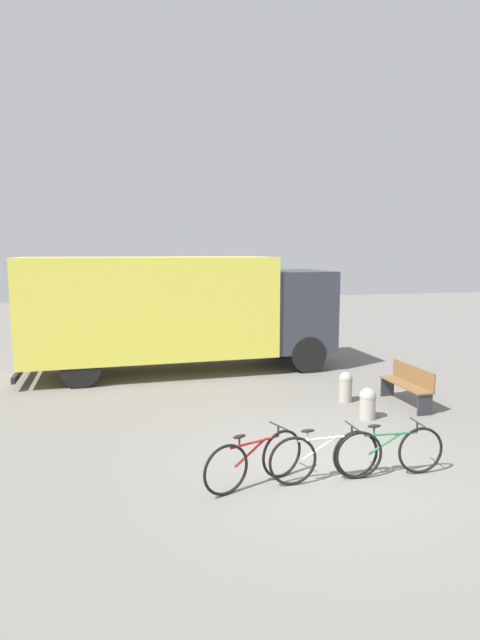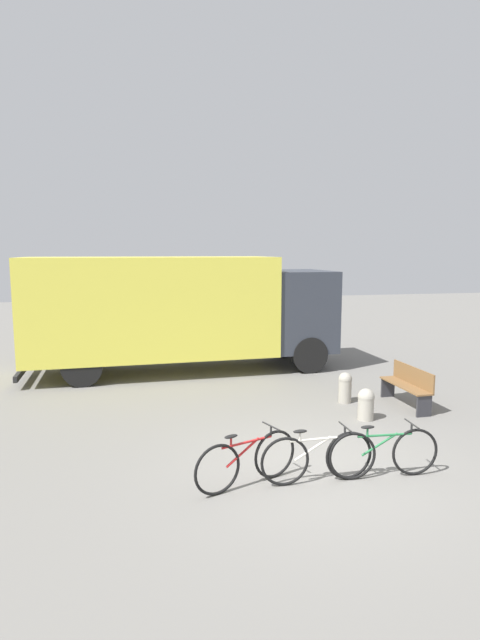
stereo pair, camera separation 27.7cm
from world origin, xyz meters
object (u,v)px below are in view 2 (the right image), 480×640
at_px(delivery_truck, 180,308).
at_px(bicycle_near, 247,460).
at_px(bicycle_middle, 317,457).
at_px(park_bench, 408,385).
at_px(bollard_near_bench, 366,403).
at_px(bollard_far_bench, 345,386).
at_px(bicycle_far, 384,453).

xyz_separation_m(delivery_truck, bicycle_near, (0.24, -7.55, -1.47)).
bearing_deg(bicycle_middle, bicycle_near, 173.60).
height_order(park_bench, bollard_near_bench, park_bench).
relative_size(bollard_near_bench, bollard_far_bench, 0.94).
bearing_deg(bicycle_middle, bollard_near_bench, 50.15).
bearing_deg(bollard_far_bench, bicycle_far, -105.66).
relative_size(delivery_truck, bollard_near_bench, 13.44).
bearing_deg(bollard_far_bench, bollard_near_bench, -93.85).
distance_m(delivery_truck, bollard_far_bench, 5.45).
distance_m(bicycle_near, bicycle_far, 2.14).
height_order(bicycle_near, bollard_near_bench, bicycle_near).
relative_size(park_bench, bollard_near_bench, 2.44).
relative_size(park_bench, bollard_far_bench, 2.28).
bearing_deg(bicycle_far, bicycle_near, 178.60).
height_order(bicycle_near, bicycle_far, same).
relative_size(bicycle_near, bicycle_middle, 0.95).
bearing_deg(park_bench, bicycle_near, 123.78).
height_order(bicycle_far, bollard_near_bench, bicycle_far).
bearing_deg(bicycle_near, bollard_near_bench, 16.79).
distance_m(delivery_truck, park_bench, 6.67).
height_order(bicycle_near, bicycle_middle, same).
bearing_deg(delivery_truck, bicycle_far, -74.21).
distance_m(park_bench, bicycle_middle, 4.63).
height_order(park_bench, bicycle_far, park_bench).
xyz_separation_m(bicycle_far, bollard_far_bench, (1.06, 3.77, -0.02)).
bearing_deg(bicycle_far, delivery_truck, 110.56).
relative_size(bicycle_near, bicycle_far, 0.95).
height_order(park_bench, bollard_far_bench, park_bench).
bearing_deg(bicycle_far, bicycle_middle, 179.74).
bearing_deg(park_bench, delivery_truck, 45.86).
bearing_deg(park_bench, bollard_near_bench, 115.48).
bearing_deg(bicycle_near, delivery_truck, 71.33).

